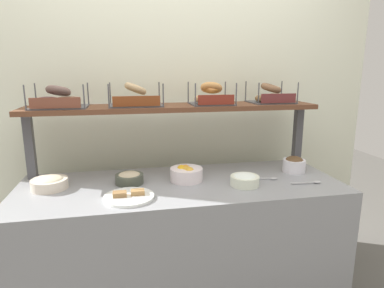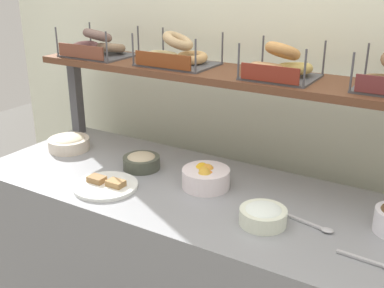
{
  "view_description": "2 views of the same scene",
  "coord_description": "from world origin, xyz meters",
  "views": [
    {
      "loc": [
        -0.31,
        -1.81,
        1.5
      ],
      "look_at": [
        0.08,
        0.1,
        1.06
      ],
      "focal_mm": 30.82,
      "sensor_mm": 36.0,
      "label": 1
    },
    {
      "loc": [
        0.88,
        -1.46,
        1.69
      ],
      "look_at": [
        -0.02,
        0.02,
        1.03
      ],
      "focal_mm": 44.02,
      "sensor_mm": 36.0,
      "label": 2
    }
  ],
  "objects": [
    {
      "name": "bagel_basket_poppy",
      "position": [
        -0.69,
        0.25,
        1.33
      ],
      "size": [
        0.32,
        0.24,
        0.14
      ],
      "color": "#4C4C51",
      "rests_on": "upper_shelf"
    },
    {
      "name": "bowl_tuna_salad",
      "position": [
        -0.3,
        0.06,
        0.88
      ],
      "size": [
        0.16,
        0.16,
        0.07
      ],
      "color": "#454B3E",
      "rests_on": "deli_counter"
    },
    {
      "name": "bagel_basket_plain",
      "position": [
        -0.24,
        0.27,
        1.33
      ],
      "size": [
        0.32,
        0.25,
        0.15
      ],
      "color": "#4C4C51",
      "rests_on": "upper_shelf"
    },
    {
      "name": "bagel_basket_sesame",
      "position": [
        0.24,
        0.26,
        1.33
      ],
      "size": [
        0.27,
        0.26,
        0.15
      ],
      "color": "#4C4C51",
      "rests_on": "upper_shelf"
    },
    {
      "name": "upper_shelf",
      "position": [
        0.0,
        0.27,
        1.26
      ],
      "size": [
        1.83,
        0.32,
        0.03
      ],
      "primitive_type": "cube",
      "color": "brown",
      "rests_on": "shelf_riser_left"
    },
    {
      "name": "shelf_riser_left",
      "position": [
        -0.88,
        0.27,
        1.05
      ],
      "size": [
        0.05,
        0.05,
        0.4
      ],
      "primitive_type": "cube",
      "color": "#4C4C51",
      "rests_on": "deli_counter"
    },
    {
      "name": "back_wall",
      "position": [
        0.0,
        0.55,
        1.2
      ],
      "size": [
        3.07,
        0.06,
        2.4
      ],
      "primitive_type": "cube",
      "color": "white",
      "rests_on": "ground_plane"
    },
    {
      "name": "bowl_potato_salad",
      "position": [
        -0.74,
        0.06,
        0.89
      ],
      "size": [
        0.2,
        0.2,
        0.07
      ],
      "color": "beige",
      "rests_on": "deli_counter"
    },
    {
      "name": "bowl_cream_cheese",
      "position": [
        0.35,
        -0.11,
        0.89
      ],
      "size": [
        0.17,
        0.17,
        0.07
      ],
      "color": "white",
      "rests_on": "deli_counter"
    },
    {
      "name": "deli_counter",
      "position": [
        0.0,
        0.0,
        0.42
      ],
      "size": [
        1.87,
        0.7,
        0.85
      ],
      "primitive_type": "cube",
      "color": "gray",
      "rests_on": "ground_plane"
    },
    {
      "name": "bowl_fruit_salad",
      "position": [
        0.04,
        0.04,
        0.89
      ],
      "size": [
        0.19,
        0.19,
        0.09
      ],
      "color": "white",
      "rests_on": "deli_counter"
    },
    {
      "name": "serving_spoon_by_edge",
      "position": [
        0.74,
        -0.16,
        0.86
      ],
      "size": [
        0.18,
        0.03,
        0.01
      ],
      "color": "#B7B7BC",
      "rests_on": "deli_counter"
    },
    {
      "name": "serving_spoon_near_plate",
      "position": [
        0.52,
        -0.04,
        0.86
      ],
      "size": [
        0.18,
        0.06,
        0.01
      ],
      "color": "#B7B7BC",
      "rests_on": "deli_counter"
    },
    {
      "name": "serving_plate_white",
      "position": [
        -0.31,
        -0.17,
        0.86
      ],
      "size": [
        0.26,
        0.26,
        0.04
      ],
      "color": "white",
      "rests_on": "deli_counter"
    }
  ]
}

